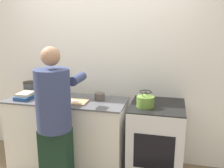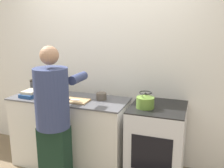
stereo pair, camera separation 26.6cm
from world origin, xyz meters
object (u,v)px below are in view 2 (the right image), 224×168
(cutting_board, at_px, (75,100))
(knife, at_px, (72,100))
(canister_jar, at_px, (36,85))
(oven, at_px, (157,144))
(bowl_prep, at_px, (101,96))
(person, at_px, (54,117))
(kettle, at_px, (145,101))

(cutting_board, relative_size, knife, 1.80)
(cutting_board, xyz_separation_m, canister_jar, (-0.72, 0.25, 0.07))
(oven, height_order, bowl_prep, bowl_prep)
(cutting_board, xyz_separation_m, knife, (-0.03, -0.02, 0.01))
(oven, distance_m, bowl_prep, 0.86)
(oven, relative_size, bowl_prep, 7.35)
(bowl_prep, bearing_deg, cutting_board, -149.44)
(person, distance_m, kettle, 1.01)
(oven, bearing_deg, knife, -171.00)
(oven, xyz_separation_m, kettle, (-0.13, -0.09, 0.53))
(person, relative_size, knife, 8.33)
(cutting_board, bearing_deg, bowl_prep, 30.56)
(bowl_prep, bearing_deg, canister_jar, 175.48)
(cutting_board, relative_size, canister_jar, 2.18)
(oven, relative_size, canister_jar, 5.74)
(person, bearing_deg, bowl_prep, 62.17)
(canister_jar, bearing_deg, cutting_board, -18.78)
(kettle, bearing_deg, person, -151.76)
(kettle, bearing_deg, oven, 35.54)
(oven, height_order, person, person)
(oven, relative_size, cutting_board, 2.63)
(cutting_board, distance_m, kettle, 0.85)
(person, height_order, cutting_board, person)
(canister_jar, bearing_deg, knife, -20.69)
(cutting_board, bearing_deg, kettle, 3.44)
(knife, xyz_separation_m, canister_jar, (-0.69, 0.26, 0.06))
(cutting_board, distance_m, knife, 0.04)
(knife, bearing_deg, kettle, -3.30)
(knife, xyz_separation_m, kettle, (0.88, 0.07, 0.05))
(canister_jar, bearing_deg, oven, -3.39)
(person, height_order, knife, person)
(bowl_prep, height_order, canister_jar, canister_jar)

